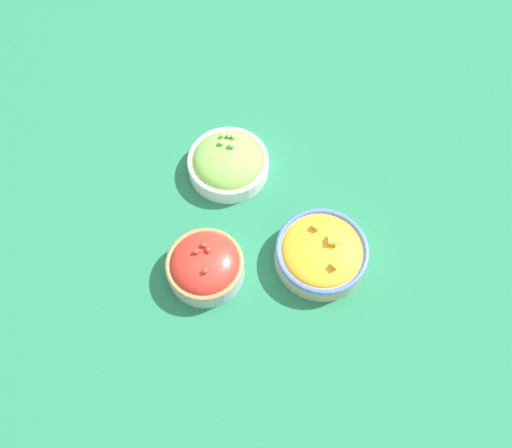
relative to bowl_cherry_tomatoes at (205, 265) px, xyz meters
The scene contains 4 objects.
ground_plane 0.15m from the bowl_cherry_tomatoes, 125.31° to the left, with size 3.00×3.00×0.00m, color #23704C.
bowl_cherry_tomatoes is the anchor object (origin of this frame).
bowl_squash 0.24m from the bowl_cherry_tomatoes, 89.34° to the left, with size 0.20×0.20×0.08m.
bowl_lettuce 0.26m from the bowl_cherry_tomatoes, 163.13° to the left, with size 0.19×0.19×0.08m.
Camera 1 is at (0.48, -0.07, 0.99)m, focal length 35.00 mm.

